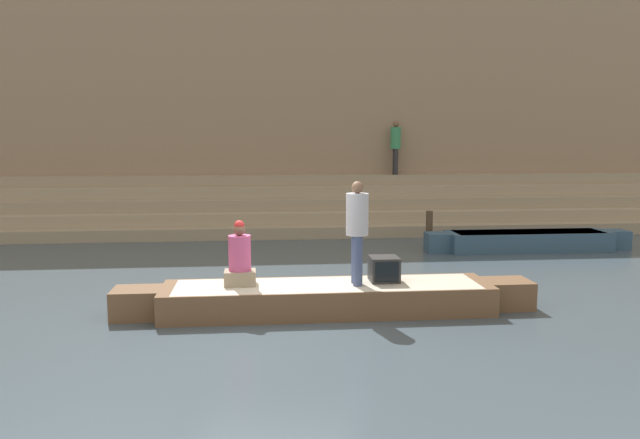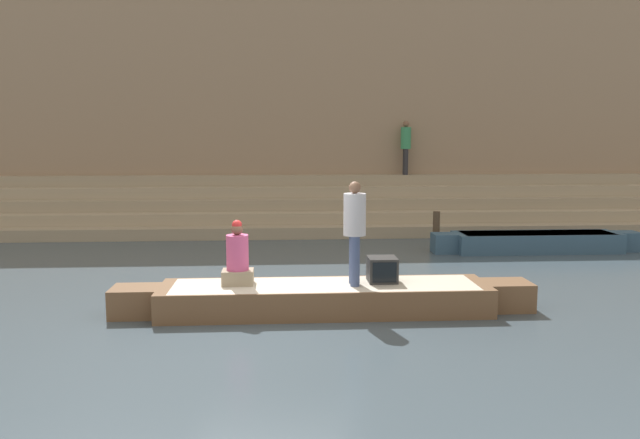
# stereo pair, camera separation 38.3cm
# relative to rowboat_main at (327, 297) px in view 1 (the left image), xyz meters

# --- Properties ---
(ground_plane) EXTENTS (120.00, 120.00, 0.00)m
(ground_plane) POSITION_rel_rowboat_main_xyz_m (-0.85, -0.21, -0.25)
(ground_plane) COLOR #3D4C56
(ghat_steps) EXTENTS (36.00, 2.98, 1.63)m
(ghat_steps) POSITION_rel_rowboat_main_xyz_m (-0.85, 9.16, 0.35)
(ghat_steps) COLOR gray
(ghat_steps) RESTS_ON ground
(back_wall) EXTENTS (34.20, 1.28, 8.36)m
(back_wall) POSITION_rel_rowboat_main_xyz_m (-0.85, 10.85, 3.90)
(back_wall) COLOR #937A60
(back_wall) RESTS_ON ground
(rowboat_main) EXTENTS (6.79, 1.33, 0.46)m
(rowboat_main) POSITION_rel_rowboat_main_xyz_m (0.00, 0.00, 0.00)
(rowboat_main) COLOR brown
(rowboat_main) RESTS_ON ground
(person_standing) EXTENTS (0.36, 0.36, 1.67)m
(person_standing) POSITION_rel_rowboat_main_xyz_m (0.47, -0.05, 1.17)
(person_standing) COLOR #3D4C75
(person_standing) RESTS_ON rowboat_main
(person_rowing) EXTENTS (0.50, 0.39, 1.05)m
(person_rowing) POSITION_rel_rowboat_main_xyz_m (-1.40, 0.10, 0.63)
(person_rowing) COLOR gray
(person_rowing) RESTS_ON rowboat_main
(tv_set) EXTENTS (0.47, 0.48, 0.41)m
(tv_set) POSITION_rel_rowboat_main_xyz_m (0.96, 0.12, 0.42)
(tv_set) COLOR #2D2D2D
(tv_set) RESTS_ON rowboat_main
(moored_boat_shore) EXTENTS (5.22, 1.01, 0.48)m
(moored_boat_shore) POSITION_rel_rowboat_main_xyz_m (5.65, 5.08, 0.01)
(moored_boat_shore) COLOR #33516B
(moored_boat_shore) RESTS_ON ground
(mooring_post) EXTENTS (0.17, 0.17, 0.96)m
(mooring_post) POSITION_rel_rowboat_main_xyz_m (3.25, 5.61, 0.23)
(mooring_post) COLOR #473828
(mooring_post) RESTS_ON ground
(person_on_steps) EXTENTS (0.33, 0.33, 1.71)m
(person_on_steps) POSITION_rel_rowboat_main_xyz_m (3.31, 9.96, 2.38)
(person_on_steps) COLOR #28282D
(person_on_steps) RESTS_ON ghat_steps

